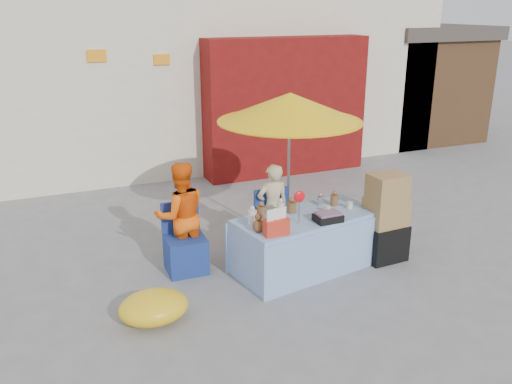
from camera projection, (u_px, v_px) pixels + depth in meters
name	position (u px, v px, depth m)	size (l,w,h in m)	color
ground	(271.00, 288.00, 6.37)	(80.00, 80.00, 0.00)	slate
backdrop	(154.00, 7.00, 12.08)	(14.00, 8.00, 7.80)	silver
market_table	(306.00, 241.00, 6.75)	(1.96, 1.17, 1.11)	#85A2D5
chair_left	(185.00, 251.00, 6.72)	(0.49, 0.48, 0.85)	navy
chair_right	(277.00, 236.00, 7.18)	(0.49, 0.48, 0.85)	navy
vendor_orange	(181.00, 216.00, 6.70)	(0.67, 0.52, 1.37)	#FD5F0D
vendor_beige	(273.00, 208.00, 7.19)	(0.44, 0.29, 1.21)	#CABC8F
umbrella	(290.00, 108.00, 7.01)	(1.90, 1.90, 2.09)	gray
box_stack	(385.00, 221.00, 6.94)	(0.55, 0.45, 1.16)	black
tarp_bundle	(154.00, 307.00, 5.65)	(0.74, 0.59, 0.33)	yellow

